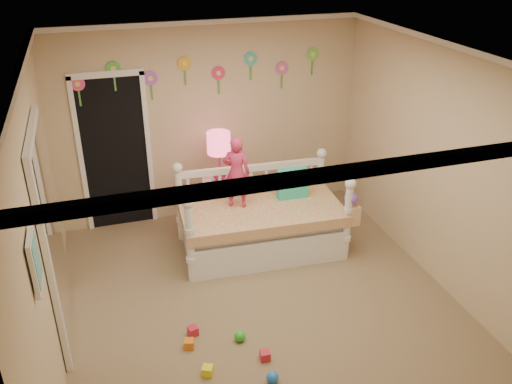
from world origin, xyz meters
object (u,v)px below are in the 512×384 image
object	(u,v)px
child	(236,173)
table_lamp	(219,149)
daybed	(261,211)
nightstand	(221,203)

from	to	relation	value
child	table_lamp	world-z (taller)	child
daybed	table_lamp	distance (m)	0.97
table_lamp	daybed	bearing A→B (deg)	-65.70
daybed	child	world-z (taller)	child
table_lamp	child	bearing A→B (deg)	-84.89
nightstand	child	bearing A→B (deg)	-82.37
daybed	nightstand	distance (m)	0.82
nightstand	table_lamp	xyz separation A→B (m)	(0.00, 0.00, 0.76)
daybed	table_lamp	size ratio (longest dim) A/B	3.00
daybed	child	bearing A→B (deg)	162.47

